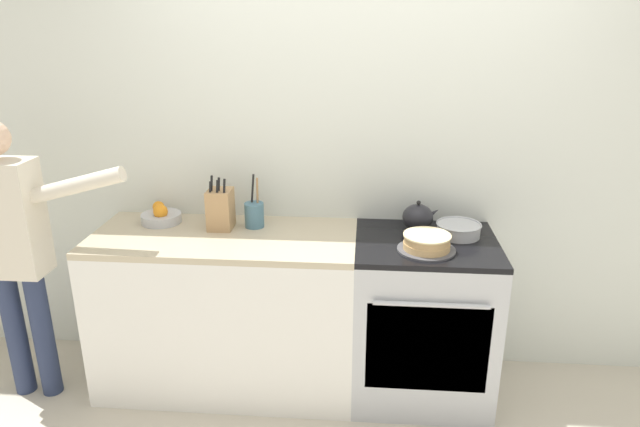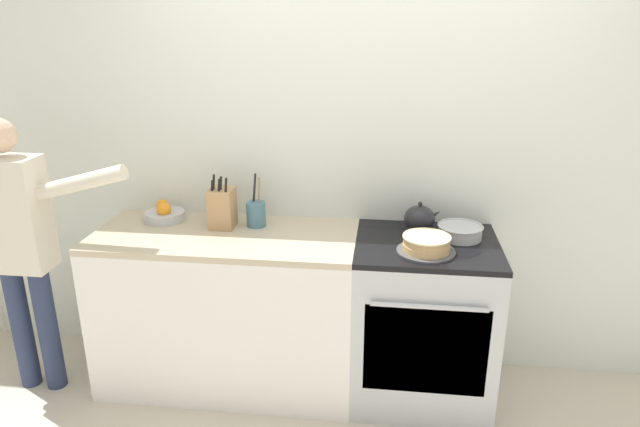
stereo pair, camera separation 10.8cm
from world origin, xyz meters
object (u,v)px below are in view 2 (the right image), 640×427
object	(u,v)px
mixing_bowl	(460,231)
utensil_crock	(256,213)
tea_kettle	(420,218)
layer_cake	(426,245)
knife_block	(222,208)
person_baker	(19,237)
stove_range	(422,320)
fruit_bowl	(164,214)

from	to	relation	value
mixing_bowl	utensil_crock	distance (m)	1.13
tea_kettle	mixing_bowl	xyz separation A→B (m)	(0.21, -0.09, -0.03)
layer_cake	knife_block	size ratio (longest dim) A/B	0.97
layer_cake	tea_kettle	size ratio (longest dim) A/B	1.43
person_baker	stove_range	bearing A→B (deg)	8.38
mixing_bowl	utensil_crock	xyz separation A→B (m)	(-1.13, 0.05, 0.04)
stove_range	utensil_crock	size ratio (longest dim) A/B	3.08
tea_kettle	mixing_bowl	world-z (taller)	tea_kettle
mixing_bowl	knife_block	distance (m)	1.31
tea_kettle	person_baker	world-z (taller)	person_baker
tea_kettle	knife_block	distance (m)	1.10
stove_range	utensil_crock	distance (m)	1.10
knife_block	fruit_bowl	world-z (taller)	knife_block
knife_block	utensil_crock	xyz separation A→B (m)	(0.18, 0.04, -0.04)
knife_block	mixing_bowl	bearing A→B (deg)	-0.61
layer_cake	mixing_bowl	size ratio (longest dim) A/B	1.22
stove_range	knife_block	size ratio (longest dim) A/B	3.03
stove_range	fruit_bowl	distance (m)	1.59
stove_range	tea_kettle	xyz separation A→B (m)	(-0.04, 0.18, 0.53)
stove_range	person_baker	bearing A→B (deg)	-174.76
tea_kettle	person_baker	xyz separation A→B (m)	(-2.14, -0.38, -0.06)
stove_range	fruit_bowl	bearing A→B (deg)	173.67
stove_range	knife_block	distance (m)	1.28
utensil_crock	fruit_bowl	world-z (taller)	utensil_crock
utensil_crock	layer_cake	bearing A→B (deg)	-15.99
fruit_bowl	knife_block	bearing A→B (deg)	-9.58
layer_cake	utensil_crock	bearing A→B (deg)	164.01
stove_range	tea_kettle	bearing A→B (deg)	101.78
mixing_bowl	fruit_bowl	world-z (taller)	fruit_bowl
stove_range	tea_kettle	distance (m)	0.56
stove_range	knife_block	bearing A→B (deg)	174.74
layer_cake	fruit_bowl	world-z (taller)	fruit_bowl
stove_range	fruit_bowl	size ratio (longest dim) A/B	4.08
fruit_bowl	layer_cake	bearing A→B (deg)	-11.13
tea_kettle	knife_block	bearing A→B (deg)	-176.26
stove_range	layer_cake	world-z (taller)	layer_cake
stove_range	tea_kettle	world-z (taller)	tea_kettle
fruit_bowl	tea_kettle	bearing A→B (deg)	0.37
tea_kettle	fruit_bowl	world-z (taller)	tea_kettle
stove_range	person_baker	world-z (taller)	person_baker
mixing_bowl	knife_block	size ratio (longest dim) A/B	0.80
tea_kettle	fruit_bowl	size ratio (longest dim) A/B	0.91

